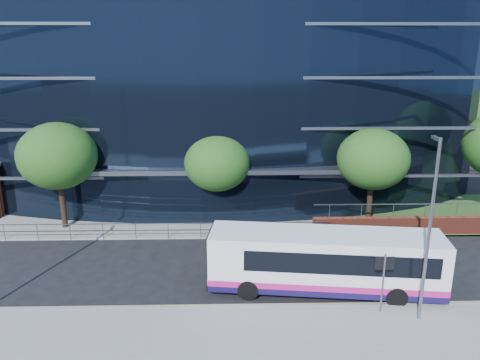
{
  "coord_description": "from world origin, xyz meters",
  "views": [
    {
      "loc": [
        -2.22,
        -19.85,
        11.66
      ],
      "look_at": [
        -1.55,
        8.0,
        3.5
      ],
      "focal_mm": 35.0,
      "sensor_mm": 36.0,
      "label": 1
    }
  ],
  "objects_px": {
    "street_sign": "(384,271)",
    "tree_far_c": "(373,159)",
    "tree_far_a": "(58,156)",
    "city_bus": "(327,261)",
    "streetlight_east": "(430,226)",
    "tree_far_b": "(217,163)",
    "tree_dist_e": "(433,101)"
  },
  "relations": [
    {
      "from": "streetlight_east",
      "to": "tree_dist_e",
      "type": "bearing_deg",
      "value": 66.89
    },
    {
      "from": "city_bus",
      "to": "street_sign",
      "type": "bearing_deg",
      "value": -38.47
    },
    {
      "from": "tree_far_a",
      "to": "streetlight_east",
      "type": "xyz_separation_m",
      "value": [
        19.0,
        -11.17,
        -0.42
      ]
    },
    {
      "from": "street_sign",
      "to": "tree_far_a",
      "type": "height_order",
      "value": "tree_far_a"
    },
    {
      "from": "tree_far_c",
      "to": "streetlight_east",
      "type": "height_order",
      "value": "streetlight_east"
    },
    {
      "from": "street_sign",
      "to": "streetlight_east",
      "type": "xyz_separation_m",
      "value": [
        1.5,
        -0.59,
        2.29
      ]
    },
    {
      "from": "tree_far_a",
      "to": "tree_far_b",
      "type": "xyz_separation_m",
      "value": [
        10.0,
        0.5,
        -0.65
      ]
    },
    {
      "from": "tree_far_c",
      "to": "city_bus",
      "type": "bearing_deg",
      "value": -118.1
    },
    {
      "from": "tree_dist_e",
      "to": "city_bus",
      "type": "distance_m",
      "value": 45.1
    },
    {
      "from": "street_sign",
      "to": "tree_far_b",
      "type": "relative_size",
      "value": 0.46
    },
    {
      "from": "tree_far_a",
      "to": "tree_far_c",
      "type": "height_order",
      "value": "tree_far_a"
    },
    {
      "from": "tree_far_b",
      "to": "streetlight_east",
      "type": "bearing_deg",
      "value": -52.37
    },
    {
      "from": "street_sign",
      "to": "tree_dist_e",
      "type": "height_order",
      "value": "tree_dist_e"
    },
    {
      "from": "tree_far_a",
      "to": "city_bus",
      "type": "xyz_separation_m",
      "value": [
        15.46,
        -8.51,
        -3.27
      ]
    },
    {
      "from": "tree_far_a",
      "to": "tree_dist_e",
      "type": "relative_size",
      "value": 1.07
    },
    {
      "from": "tree_far_a",
      "to": "streetlight_east",
      "type": "bearing_deg",
      "value": -30.46
    },
    {
      "from": "tree_far_a",
      "to": "tree_dist_e",
      "type": "xyz_separation_m",
      "value": [
        37.0,
        31.0,
        -0.33
      ]
    },
    {
      "from": "tree_far_b",
      "to": "streetlight_east",
      "type": "height_order",
      "value": "streetlight_east"
    },
    {
      "from": "tree_far_b",
      "to": "tree_dist_e",
      "type": "bearing_deg",
      "value": 48.48
    },
    {
      "from": "tree_far_a",
      "to": "city_bus",
      "type": "bearing_deg",
      "value": -28.84
    },
    {
      "from": "tree_dist_e",
      "to": "city_bus",
      "type": "bearing_deg",
      "value": -118.6
    },
    {
      "from": "street_sign",
      "to": "tree_far_c",
      "type": "height_order",
      "value": "tree_far_c"
    },
    {
      "from": "street_sign",
      "to": "tree_dist_e",
      "type": "distance_m",
      "value": 45.99
    },
    {
      "from": "street_sign",
      "to": "city_bus",
      "type": "xyz_separation_m",
      "value": [
        -2.04,
        2.08,
        -0.55
      ]
    },
    {
      "from": "tree_dist_e",
      "to": "streetlight_east",
      "type": "bearing_deg",
      "value": -113.11
    },
    {
      "from": "tree_dist_e",
      "to": "tree_far_a",
      "type": "bearing_deg",
      "value": -140.04
    },
    {
      "from": "streetlight_east",
      "to": "tree_far_b",
      "type": "bearing_deg",
      "value": 127.63
    },
    {
      "from": "city_bus",
      "to": "tree_far_a",
      "type": "bearing_deg",
      "value": 158.15
    },
    {
      "from": "street_sign",
      "to": "tree_dist_e",
      "type": "bearing_deg",
      "value": 64.88
    },
    {
      "from": "tree_far_c",
      "to": "tree_dist_e",
      "type": "height_order",
      "value": "same"
    },
    {
      "from": "street_sign",
      "to": "tree_far_b",
      "type": "height_order",
      "value": "tree_far_b"
    },
    {
      "from": "tree_far_a",
      "to": "tree_far_c",
      "type": "distance_m",
      "value": 20.0
    }
  ]
}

